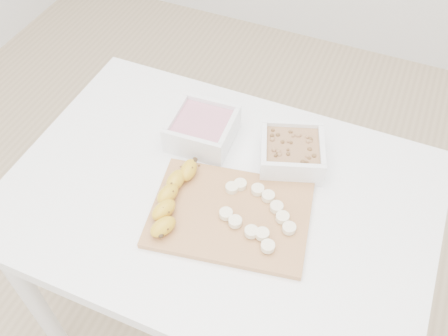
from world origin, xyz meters
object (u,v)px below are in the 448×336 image
at_px(bowl_yogurt, 202,128).
at_px(table, 219,217).
at_px(cutting_board, 230,214).
at_px(banana, 172,198).
at_px(bowl_granola, 292,152).

bearing_deg(bowl_yogurt, table, -53.42).
xyz_separation_m(cutting_board, banana, (-0.13, -0.03, 0.03)).
bearing_deg(bowl_granola, table, -127.86).
xyz_separation_m(bowl_yogurt, bowl_granola, (0.23, 0.01, -0.00)).
height_order(bowl_yogurt, bowl_granola, bowl_yogurt).
relative_size(bowl_yogurt, cutting_board, 0.47).
bearing_deg(cutting_board, table, 134.67).
distance_m(bowl_yogurt, cutting_board, 0.25).
distance_m(table, bowl_granola, 0.24).
bearing_deg(table, banana, -136.61).
bearing_deg(table, bowl_yogurt, 126.58).
bearing_deg(bowl_granola, banana, -130.98).
xyz_separation_m(table, bowl_yogurt, (-0.11, 0.15, 0.13)).
xyz_separation_m(table, bowl_granola, (0.12, 0.16, 0.13)).
xyz_separation_m(table, cutting_board, (0.05, -0.05, 0.10)).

